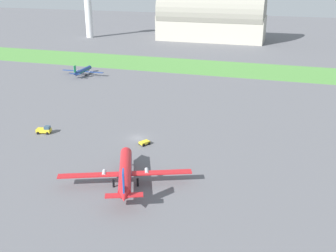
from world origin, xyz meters
The scene contains 8 objects.
ground_plane centered at (0.00, 0.00, 0.00)m, with size 600.00×600.00×0.00m, color slate.
grass_taxiway_strip centered at (0.00, 81.16, 0.04)m, with size 360.00×28.00×0.08m, color #549342.
airplane_foreground_turboprop centered at (6.14, -22.37, 2.85)m, with size 24.74×21.44×7.78m.
airplane_taxiing_turboprop centered at (-43.66, 53.07, 1.94)m, with size 17.69×15.13×5.30m.
baggage_cart_near_gate centered at (3.07, -3.33, 0.57)m, with size 2.77×2.95×0.90m.
pushback_tug_midfield centered at (-24.11, -4.00, 0.91)m, with size 3.90×2.70×1.95m.
hangar_distant centered at (-11.59, 152.55, 13.67)m, with size 62.17×26.90×30.34m.
control_tower centered at (-85.51, 140.26, 20.00)m, with size 8.00×8.00×33.62m.
Camera 1 is at (33.98, -85.25, 39.34)m, focal length 42.46 mm.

